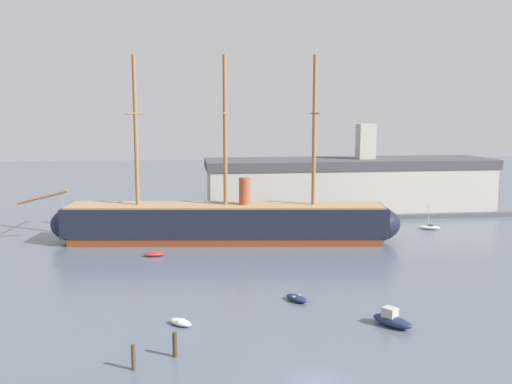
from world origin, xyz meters
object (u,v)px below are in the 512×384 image
object	(u,v)px
mooring_piling_left_pair	(133,357)
mooring_piling_nearest	(175,345)
motorboat_distant_centre	(253,214)
dockside_warehouse_right	(349,186)
motorboat_foreground_right	(392,320)
dinghy_alongside_bow	(154,254)
tall_ship	(226,222)
dinghy_foreground_left	(181,322)
sailboat_far_right	(429,227)
dinghy_near_centre	(297,298)

from	to	relation	value
mooring_piling_left_pair	mooring_piling_nearest	bearing A→B (deg)	32.23
motorboat_distant_centre	mooring_piling_left_pair	xyz separation A→B (m)	(-16.77, -62.10, 0.53)
mooring_piling_left_pair	dockside_warehouse_right	distance (m)	73.82
motorboat_foreground_right	dinghy_alongside_bow	distance (m)	36.51
motorboat_foreground_right	dinghy_alongside_bow	world-z (taller)	motorboat_foreground_right
tall_ship	mooring_piling_left_pair	size ratio (longest dim) A/B	28.51
dockside_warehouse_right	dinghy_foreground_left	bearing A→B (deg)	-120.33
tall_ship	motorboat_distant_centre	distance (m)	21.29
mooring_piling_left_pair	dinghy_foreground_left	bearing A→B (deg)	67.88
sailboat_far_right	motorboat_distant_centre	world-z (taller)	sailboat_far_right
dockside_warehouse_right	mooring_piling_nearest	bearing A→B (deg)	-117.89
motorboat_distant_centre	motorboat_foreground_right	bearing A→B (deg)	-83.84
dinghy_foreground_left	dinghy_alongside_bow	xyz separation A→B (m)	(-3.72, 25.76, 0.02)
tall_ship	dockside_warehouse_right	bearing A→B (deg)	40.65
sailboat_far_right	mooring_piling_nearest	world-z (taller)	sailboat_far_right
dinghy_foreground_left	dinghy_alongside_bow	distance (m)	26.02
dinghy_near_centre	mooring_piling_left_pair	bearing A→B (deg)	-138.24
sailboat_far_right	mooring_piling_nearest	distance (m)	61.23
tall_ship	motorboat_distant_centre	xyz separation A→B (m)	(6.61, 20.08, -2.55)
mooring_piling_left_pair	dinghy_near_centre	bearing A→B (deg)	41.76
sailboat_far_right	mooring_piling_nearest	bearing A→B (deg)	-133.08
dinghy_foreground_left	dockside_warehouse_right	bearing A→B (deg)	59.67
mooring_piling_nearest	dockside_warehouse_right	size ratio (longest dim) A/B	0.03
sailboat_far_right	motorboat_distant_centre	xyz separation A→B (m)	(-28.14, 15.43, 0.10)
dinghy_near_centre	mooring_piling_left_pair	world-z (taller)	mooring_piling_left_pair
motorboat_foreground_right	mooring_piling_left_pair	bearing A→B (deg)	-165.18
motorboat_foreground_right	mooring_piling_nearest	distance (m)	20.15
sailboat_far_right	motorboat_distant_centre	bearing A→B (deg)	151.26
dinghy_near_centre	dinghy_foreground_left	bearing A→B (deg)	-156.57
motorboat_foreground_right	motorboat_distant_centre	world-z (taller)	motorboat_foreground_right
motorboat_distant_centre	tall_ship	bearing A→B (deg)	-108.22
motorboat_distant_centre	dockside_warehouse_right	bearing A→B (deg)	6.41
dinghy_near_centre	mooring_piling_nearest	bearing A→B (deg)	-136.22
motorboat_distant_centre	mooring_piling_left_pair	distance (m)	64.32
motorboat_distant_centre	dinghy_foreground_left	bearing A→B (deg)	-103.93
motorboat_foreground_right	sailboat_far_right	size ratio (longest dim) A/B	0.92
motorboat_foreground_right	mooring_piling_left_pair	distance (m)	23.60
dinghy_alongside_bow	mooring_piling_left_pair	world-z (taller)	mooring_piling_left_pair
tall_ship	dinghy_foreground_left	bearing A→B (deg)	-101.27
dinghy_near_centre	dinghy_alongside_bow	xyz separation A→B (m)	(-15.67, 20.58, -0.02)
tall_ship	mooring_piling_nearest	size ratio (longest dim) A/B	28.59
dinghy_near_centre	dinghy_alongside_bow	distance (m)	25.86
motorboat_foreground_right	dinghy_alongside_bow	xyz separation A→B (m)	(-23.03, 28.34, -0.27)
motorboat_foreground_right	dockside_warehouse_right	xyz separation A→B (m)	(13.25, 58.23, 4.71)
sailboat_far_right	mooring_piling_left_pair	size ratio (longest dim) A/B	2.26
dinghy_foreground_left	sailboat_far_right	distance (m)	56.23
sailboat_far_right	dockside_warehouse_right	size ratio (longest dim) A/B	0.08
mooring_piling_nearest	dockside_warehouse_right	xyz separation A→B (m)	(32.98, 62.32, 4.29)
dinghy_near_centre	mooring_piling_nearest	distance (m)	17.14
dinghy_foreground_left	mooring_piling_left_pair	world-z (taller)	mooring_piling_left_pair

